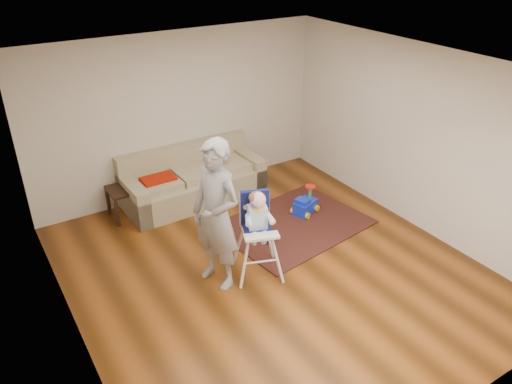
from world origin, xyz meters
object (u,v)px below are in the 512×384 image
toy_ball (268,238)px  adult (216,216)px  side_table (126,202)px  high_chair (258,235)px  sofa (193,176)px  ride_on_toy (305,201)px

toy_ball → adult: 1.39m
side_table → high_chair: bearing=-67.4°
sofa → adult: 2.29m
side_table → sofa: bearing=-4.1°
ride_on_toy → high_chair: size_ratio=0.35×
ride_on_toy → high_chair: high_chair is taller
ride_on_toy → adult: 2.26m
ride_on_toy → adult: bearing=179.7°
ride_on_toy → adult: adult is taller
toy_ball → high_chair: size_ratio=0.13×
sofa → high_chair: size_ratio=1.91×
sofa → high_chair: high_chair is taller
adult → ride_on_toy: bearing=93.5°
sofa → high_chair: 2.26m
toy_ball → high_chair: 0.85m
sofa → ride_on_toy: 1.88m
toy_ball → high_chair: (-0.50, -0.49, 0.49)m
ride_on_toy → toy_ball: (-0.97, -0.41, -0.13)m
sofa → adult: size_ratio=1.18×
side_table → adult: adult is taller
sofa → adult: (-0.68, -2.12, 0.53)m
ride_on_toy → sofa: bearing=112.3°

